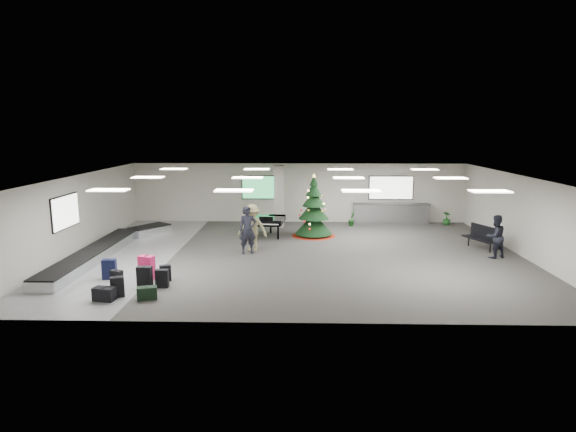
{
  "coord_description": "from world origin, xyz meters",
  "views": [
    {
      "loc": [
        0.09,
        -19.0,
        5.07
      ],
      "look_at": [
        -0.42,
        1.0,
        1.41
      ],
      "focal_mm": 30.0,
      "sensor_mm": 36.0,
      "label": 1
    }
  ],
  "objects_px": {
    "traveler_b": "(252,228)",
    "baggage_carousel": "(106,249)",
    "service_counter": "(391,213)",
    "traveler_a": "(248,230)",
    "potted_plant_right": "(447,218)",
    "grand_piano": "(268,221)",
    "potted_plant_left": "(351,219)",
    "pink_suitcase": "(147,267)",
    "bench": "(482,236)",
    "traveler_bench": "(495,237)",
    "christmas_tree": "(314,215)"
  },
  "relations": [
    {
      "from": "traveler_a",
      "to": "traveler_bench",
      "type": "distance_m",
      "value": 9.85
    },
    {
      "from": "bench",
      "to": "potted_plant_left",
      "type": "bearing_deg",
      "value": 113.98
    },
    {
      "from": "service_counter",
      "to": "pink_suitcase",
      "type": "bearing_deg",
      "value": -135.33
    },
    {
      "from": "service_counter",
      "to": "potted_plant_left",
      "type": "xyz_separation_m",
      "value": [
        -2.21,
        -0.79,
        -0.18
      ]
    },
    {
      "from": "traveler_bench",
      "to": "potted_plant_left",
      "type": "distance_m",
      "value": 7.95
    },
    {
      "from": "potted_plant_left",
      "to": "bench",
      "type": "bearing_deg",
      "value": -43.36
    },
    {
      "from": "christmas_tree",
      "to": "grand_piano",
      "type": "relative_size",
      "value": 1.52
    },
    {
      "from": "service_counter",
      "to": "bench",
      "type": "relative_size",
      "value": 2.43
    },
    {
      "from": "traveler_b",
      "to": "baggage_carousel",
      "type": "bearing_deg",
      "value": -160.34
    },
    {
      "from": "pink_suitcase",
      "to": "traveler_bench",
      "type": "height_order",
      "value": "traveler_bench"
    },
    {
      "from": "baggage_carousel",
      "to": "service_counter",
      "type": "bearing_deg",
      "value": 27.67
    },
    {
      "from": "grand_piano",
      "to": "potted_plant_left",
      "type": "height_order",
      "value": "grand_piano"
    },
    {
      "from": "service_counter",
      "to": "traveler_bench",
      "type": "xyz_separation_m",
      "value": [
        2.8,
        -6.95,
        0.32
      ]
    },
    {
      "from": "baggage_carousel",
      "to": "pink_suitcase",
      "type": "height_order",
      "value": "pink_suitcase"
    },
    {
      "from": "traveler_b",
      "to": "potted_plant_right",
      "type": "xyz_separation_m",
      "value": [
        9.78,
        5.67,
        -0.61
      ]
    },
    {
      "from": "pink_suitcase",
      "to": "traveler_b",
      "type": "xyz_separation_m",
      "value": [
        3.23,
        3.97,
        0.57
      ]
    },
    {
      "from": "service_counter",
      "to": "potted_plant_right",
      "type": "relative_size",
      "value": 5.54
    },
    {
      "from": "bench",
      "to": "potted_plant_right",
      "type": "distance_m",
      "value": 5.17
    },
    {
      "from": "service_counter",
      "to": "bench",
      "type": "height_order",
      "value": "service_counter"
    },
    {
      "from": "traveler_a",
      "to": "grand_piano",
      "type": "bearing_deg",
      "value": 61.12
    },
    {
      "from": "service_counter",
      "to": "traveler_a",
      "type": "relative_size",
      "value": 2.06
    },
    {
      "from": "service_counter",
      "to": "traveler_bench",
      "type": "relative_size",
      "value": 2.35
    },
    {
      "from": "baggage_carousel",
      "to": "grand_piano",
      "type": "relative_size",
      "value": 4.92
    },
    {
      "from": "traveler_bench",
      "to": "bench",
      "type": "bearing_deg",
      "value": -110.5
    },
    {
      "from": "service_counter",
      "to": "traveler_b",
      "type": "bearing_deg",
      "value": -138.78
    },
    {
      "from": "pink_suitcase",
      "to": "traveler_b",
      "type": "bearing_deg",
      "value": 68.73
    },
    {
      "from": "pink_suitcase",
      "to": "potted_plant_right",
      "type": "height_order",
      "value": "pink_suitcase"
    },
    {
      "from": "bench",
      "to": "traveler_b",
      "type": "bearing_deg",
      "value": 160.29
    },
    {
      "from": "bench",
      "to": "traveler_b",
      "type": "distance_m",
      "value": 9.75
    },
    {
      "from": "traveler_a",
      "to": "traveler_bench",
      "type": "relative_size",
      "value": 1.14
    },
    {
      "from": "pink_suitcase",
      "to": "christmas_tree",
      "type": "distance_m",
      "value": 9.04
    },
    {
      "from": "service_counter",
      "to": "potted_plant_right",
      "type": "bearing_deg",
      "value": -7.51
    },
    {
      "from": "pink_suitcase",
      "to": "baggage_carousel",
      "type": "bearing_deg",
      "value": 147.49
    },
    {
      "from": "traveler_a",
      "to": "service_counter",
      "type": "bearing_deg",
      "value": 24.76
    },
    {
      "from": "traveler_bench",
      "to": "potted_plant_left",
      "type": "xyz_separation_m",
      "value": [
        -5.01,
        6.16,
        -0.49
      ]
    },
    {
      "from": "christmas_tree",
      "to": "potted_plant_right",
      "type": "xyz_separation_m",
      "value": [
        7.14,
        2.78,
        -0.66
      ]
    },
    {
      "from": "bench",
      "to": "potted_plant_left",
      "type": "height_order",
      "value": "bench"
    },
    {
      "from": "baggage_carousel",
      "to": "grand_piano",
      "type": "height_order",
      "value": "grand_piano"
    },
    {
      "from": "christmas_tree",
      "to": "potted_plant_left",
      "type": "distance_m",
      "value": 3.2
    },
    {
      "from": "pink_suitcase",
      "to": "potted_plant_right",
      "type": "distance_m",
      "value": 16.18
    },
    {
      "from": "christmas_tree",
      "to": "grand_piano",
      "type": "xyz_separation_m",
      "value": [
        -2.16,
        -0.13,
        -0.28
      ]
    },
    {
      "from": "christmas_tree",
      "to": "bench",
      "type": "bearing_deg",
      "value": -18.61
    },
    {
      "from": "pink_suitcase",
      "to": "potted_plant_left",
      "type": "relative_size",
      "value": 1.13
    },
    {
      "from": "baggage_carousel",
      "to": "traveler_a",
      "type": "distance_m",
      "value": 5.85
    },
    {
      "from": "christmas_tree",
      "to": "bench",
      "type": "xyz_separation_m",
      "value": [
        7.09,
        -2.39,
        -0.46
      ]
    },
    {
      "from": "traveler_b",
      "to": "christmas_tree",
      "type": "bearing_deg",
      "value": 60.69
    },
    {
      "from": "pink_suitcase",
      "to": "grand_piano",
      "type": "bearing_deg",
      "value": 79.03
    },
    {
      "from": "traveler_a",
      "to": "potted_plant_right",
      "type": "height_order",
      "value": "traveler_a"
    },
    {
      "from": "grand_piano",
      "to": "bench",
      "type": "bearing_deg",
      "value": -8.11
    },
    {
      "from": "traveler_bench",
      "to": "potted_plant_right",
      "type": "height_order",
      "value": "traveler_bench"
    }
  ]
}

